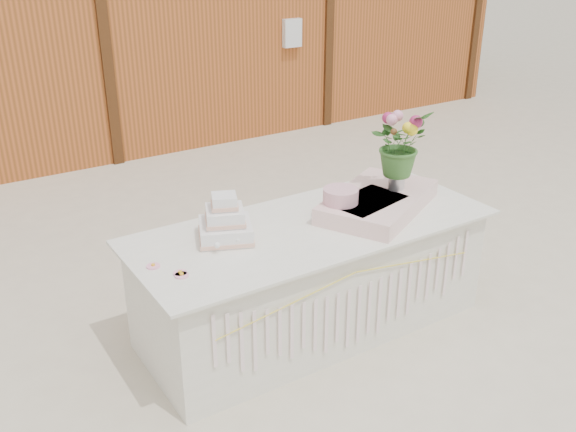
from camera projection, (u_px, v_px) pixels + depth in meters
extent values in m
plane|color=beige|center=(311.00, 325.00, 4.45)|extent=(80.00, 80.00, 0.00)
cube|color=#AC5224|center=(55.00, 13.00, 8.44)|extent=(12.00, 4.00, 3.00)
cube|color=white|center=(312.00, 278.00, 4.30)|extent=(2.28, 0.88, 0.75)
cube|color=white|center=(313.00, 226.00, 4.14)|extent=(2.40, 1.00, 0.02)
cube|color=white|center=(226.00, 231.00, 3.93)|extent=(0.41, 0.41, 0.11)
cube|color=#E9AD93|center=(226.00, 236.00, 3.94)|extent=(0.43, 0.43, 0.02)
cube|color=white|center=(225.00, 216.00, 3.89)|extent=(0.29, 0.29, 0.10)
cube|color=#E9AD93|center=(225.00, 220.00, 3.90)|extent=(0.31, 0.31, 0.02)
cube|color=white|center=(224.00, 202.00, 3.85)|extent=(0.19, 0.19, 0.09)
cube|color=#E9AD93|center=(224.00, 205.00, 3.86)|extent=(0.21, 0.21, 0.02)
cylinder|color=white|center=(340.00, 218.00, 4.22)|extent=(0.25, 0.25, 0.02)
cylinder|color=white|center=(340.00, 213.00, 4.21)|extent=(0.07, 0.07, 0.05)
cylinder|color=white|center=(340.00, 209.00, 4.19)|extent=(0.29, 0.29, 0.01)
cylinder|color=#CC939C|center=(341.00, 199.00, 4.16)|extent=(0.23, 0.23, 0.14)
cube|color=beige|center=(378.00, 201.00, 4.34)|extent=(1.06, 0.89, 0.12)
cylinder|color=silver|center=(397.00, 178.00, 4.36)|extent=(0.11, 0.11, 0.15)
imported|color=#376B2A|center=(400.00, 137.00, 4.24)|extent=(0.47, 0.43, 0.44)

